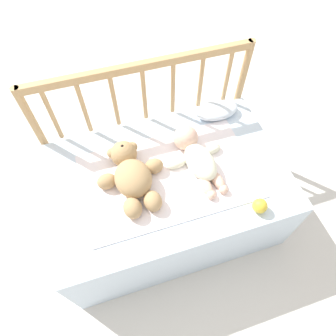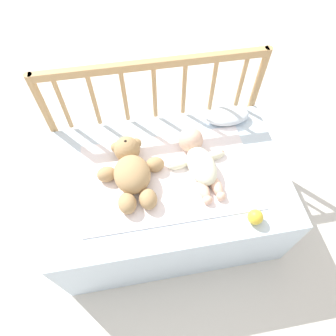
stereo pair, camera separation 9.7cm
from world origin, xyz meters
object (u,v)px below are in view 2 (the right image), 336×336
teddy_bear (131,170)px  small_pillow (227,116)px  baby (199,159)px  toy_ball (255,217)px

teddy_bear → small_pillow: teddy_bear is taller
baby → toy_ball: bearing=-61.8°
teddy_bear → small_pillow: bearing=26.9°
baby → teddy_bear: bearing=-177.9°
toy_ball → teddy_bear: bearing=147.8°
small_pillow → toy_ball: 0.56m
teddy_bear → toy_ball: 0.55m
teddy_bear → baby: size_ratio=0.98×
toy_ball → small_pillow: bearing=85.6°
teddy_bear → toy_ball: teddy_bear is taller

